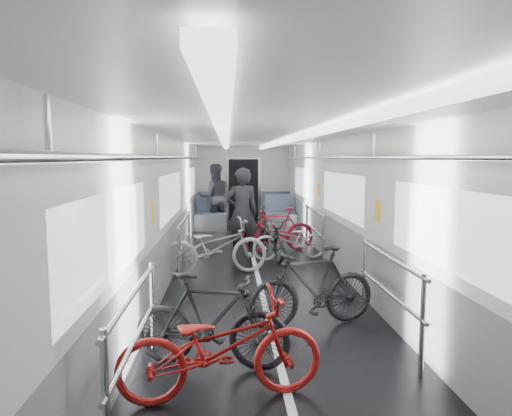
{
  "coord_description": "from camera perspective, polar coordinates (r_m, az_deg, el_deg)",
  "views": [
    {
      "loc": [
        -0.51,
        -7.86,
        2.05
      ],
      "look_at": [
        0.0,
        0.33,
        1.14
      ],
      "focal_mm": 32.0,
      "sensor_mm": 36.0,
      "label": 1
    }
  ],
  "objects": [
    {
      "name": "car_shell",
      "position": [
        9.69,
        -0.53,
        0.86
      ],
      "size": [
        3.02,
        14.01,
        2.41
      ],
      "color": "black",
      "rests_on": "ground"
    },
    {
      "name": "bike_left_near",
      "position": [
        4.03,
        -4.42,
        -16.93
      ],
      "size": [
        1.81,
        0.84,
        0.92
      ],
      "primitive_type": "imported",
      "rotation": [
        0.0,
        0.0,
        1.7
      ],
      "color": "#B41816",
      "rests_on": "floor"
    },
    {
      "name": "bike_left_mid",
      "position": [
        4.59,
        -5.63,
        -13.86
      ],
      "size": [
        1.62,
        0.8,
        0.94
      ],
      "primitive_type": "imported",
      "rotation": [
        0.0,
        0.0,
        1.33
      ],
      "color": "black",
      "rests_on": "floor"
    },
    {
      "name": "bike_left_far",
      "position": [
        8.06,
        -5.15,
        -4.86
      ],
      "size": [
        1.96,
        1.02,
        0.98
      ],
      "primitive_type": "imported",
      "rotation": [
        0.0,
        0.0,
        1.78
      ],
      "color": "#A0A0A4",
      "rests_on": "floor"
    },
    {
      "name": "bike_right_near",
      "position": [
        5.64,
        7.1,
        -9.76
      ],
      "size": [
        1.7,
        0.86,
        0.98
      ],
      "primitive_type": "imported",
      "rotation": [
        0.0,
        0.0,
        -1.31
      ],
      "color": "black",
      "rests_on": "floor"
    },
    {
      "name": "bike_right_mid",
      "position": [
        9.19,
        4.25,
        -4.05
      ],
      "size": [
        1.58,
        0.73,
        0.8
      ],
      "primitive_type": "imported",
      "rotation": [
        0.0,
        0.0,
        -1.43
      ],
      "color": "#AAABAF",
      "rests_on": "floor"
    },
    {
      "name": "bike_right_far",
      "position": [
        10.01,
        2.75,
        -2.71
      ],
      "size": [
        1.65,
        0.64,
        0.96
      ],
      "primitive_type": "imported",
      "rotation": [
        0.0,
        0.0,
        -1.45
      ],
      "color": "maroon",
      "rests_on": "floor"
    },
    {
      "name": "bike_aisle",
      "position": [
        9.37,
        2.02,
        -3.65
      ],
      "size": [
        0.84,
        1.7,
        0.86
      ],
      "primitive_type": "imported",
      "rotation": [
        0.0,
        0.0,
        0.17
      ],
      "color": "black",
      "rests_on": "floor"
    },
    {
      "name": "person_standing",
      "position": [
        9.35,
        -1.77,
        -0.6
      ],
      "size": [
        0.73,
        0.54,
        1.85
      ],
      "primitive_type": "imported",
      "rotation": [
        0.0,
        0.0,
        3.3
      ],
      "color": "black",
      "rests_on": "floor"
    },
    {
      "name": "person_seated",
      "position": [
        13.12,
        -5.22,
        1.44
      ],
      "size": [
        1.05,
        0.9,
        1.88
      ],
      "primitive_type": "imported",
      "rotation": [
        0.0,
        0.0,
        3.38
      ],
      "color": "#27252C",
      "rests_on": "floor"
    }
  ]
}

